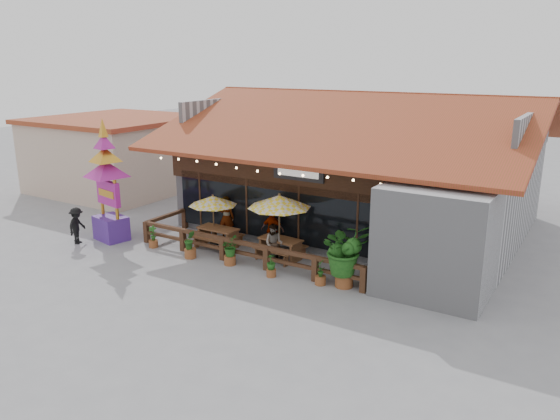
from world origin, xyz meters
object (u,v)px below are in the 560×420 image
Objects in this scene: tropical_plant at (345,250)px; umbrella_left at (213,201)px; picnic_table_left at (218,234)px; picnic_table_right at (281,245)px; thai_sign_tower at (107,172)px; pedestrian at (77,226)px; umbrella_right at (279,202)px.

umbrella_left is at bearing 169.53° from tropical_plant.
umbrella_left is at bearing 154.82° from picnic_table_left.
picnic_table_left is at bearing -176.67° from picnic_table_right.
picnic_table_left is 0.31× the size of thai_sign_tower.
pedestrian is at bearing -171.45° from tropical_plant.
picnic_table_right is at bearing 42.35° from umbrella_right.
tropical_plant is (10.60, 0.62, -1.63)m from thai_sign_tower.
umbrella_left is 6.64m from tropical_plant.
picnic_table_left is 2.90m from picnic_table_right.
pedestrian is (-0.80, -1.09, -2.15)m from thai_sign_tower.
umbrella_left is 3.50m from picnic_table_right.
picnic_table_right is (2.89, 0.17, -0.00)m from picnic_table_left.
thai_sign_tower reaches higher than umbrella_right.
thai_sign_tower is 2.44× the size of tropical_plant.
picnic_table_left reaches higher than picnic_table_right.
umbrella_right reaches higher than tropical_plant.
tropical_plant reaches higher than picnic_table_left.
umbrella_right is at bearing -89.61° from pedestrian.
thai_sign_tower is 2.54m from pedestrian.
pedestrian reaches higher than picnic_table_left.
tropical_plant is at bearing -20.29° from picnic_table_right.
umbrella_left reaches higher than pedestrian.
picnic_table_left is 1.10× the size of pedestrian.
tropical_plant is at bearing -9.57° from picnic_table_left.
thai_sign_tower reaches higher than umbrella_left.
picnic_table_right is 0.32× the size of thai_sign_tower.
picnic_table_right is (3.24, 0.00, -1.32)m from umbrella_left.
umbrella_right is at bearing -137.65° from picnic_table_right.
thai_sign_tower is at bearing -166.02° from picnic_table_right.
thai_sign_tower is (-7.30, -1.79, 0.67)m from umbrella_right.
umbrella_right is 1.49× the size of picnic_table_right.
pedestrian is at bearing -152.31° from picnic_table_left.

